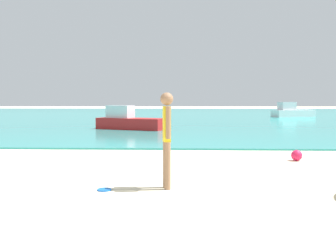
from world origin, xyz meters
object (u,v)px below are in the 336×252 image
Objects in this scene: boat_near at (129,121)px; beach_ball at (297,155)px; person_standing at (167,134)px; boat_far at (292,112)px; frisbee at (104,190)px.

boat_near reaches higher than beach_ball.
beach_ball is (5.94, -10.11, -0.35)m from boat_near.
person_standing reaches higher than boat_far.
boat_near is 20.34m from boat_far.
person_standing is 1.49m from frisbee.
boat_far is at bearing 71.80° from boat_near.
person_standing is 0.41× the size of boat_far.
beach_ball is (3.32, 3.29, -0.85)m from person_standing.
frisbee is 0.86× the size of beach_ball.
boat_far is (10.51, 28.94, -0.45)m from person_standing.
person_standing is 6.00× the size of beach_ball.
boat_near is at bearing 120.42° from beach_ball.
beach_ball is (4.43, 3.48, 0.13)m from frisbee.
person_standing is at bearing 9.70° from frisbee.
person_standing is 13.67m from boat_near.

